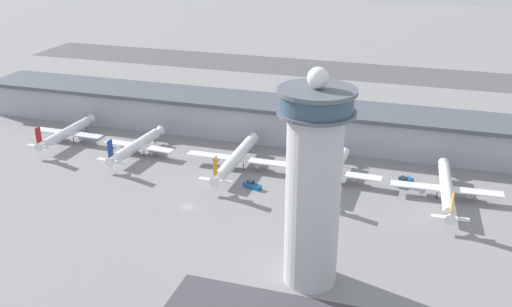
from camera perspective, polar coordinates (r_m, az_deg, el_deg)
name	(u,v)px	position (r m, az deg, el deg)	size (l,w,h in m)	color
ground_plane	(187,207)	(187.78, -6.96, -5.33)	(1000.00, 1000.00, 0.00)	gray
terminal_building	(252,117)	(244.66, -0.42, 3.69)	(252.09, 25.00, 15.74)	#A3A8B2
runway_strip	(311,68)	(359.60, 5.53, 8.50)	(378.14, 44.00, 0.01)	#515154
control_tower	(313,183)	(139.08, 5.76, -2.99)	(18.50, 18.50, 56.51)	#BCBCC1
airplane_gate_alpha	(67,132)	(249.54, -18.37, 2.01)	(31.10, 36.66, 12.56)	silver
airplane_gate_bravo	(137,145)	(229.11, -11.80, 0.79)	(30.50, 37.15, 12.65)	white
airplane_gate_charlie	(236,158)	(211.80, -2.03, -0.46)	(39.27, 44.14, 13.39)	white
airplane_gate_delta	(334,172)	(202.40, 7.84, -1.88)	(33.03, 40.42, 11.64)	white
airplane_gate_echo	(446,189)	(199.19, 18.51, -3.34)	(36.45, 44.28, 12.56)	white
service_truck_catering	(252,185)	(198.48, -0.39, -3.20)	(7.00, 4.40, 2.87)	black
service_truck_fuel	(404,182)	(207.51, 14.56, -2.75)	(6.50, 7.73, 3.12)	black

